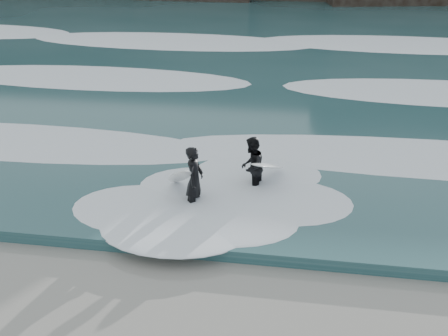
{
  "coord_description": "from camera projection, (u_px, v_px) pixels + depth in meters",
  "views": [
    {
      "loc": [
        2.47,
        -7.19,
        6.96
      ],
      "look_at": [
        0.39,
        5.78,
        1.0
      ],
      "focal_mm": 45.0,
      "sensor_mm": 36.0,
      "label": 1
    }
  ],
  "objects": [
    {
      "name": "surfer_left",
      "position": [
        191.0,
        179.0,
        14.06
      ],
      "size": [
        1.25,
        1.94,
        1.77
      ],
      "color": "black",
      "rests_on": "ground"
    },
    {
      "name": "sea",
      "position": [
        276.0,
        31.0,
        35.71
      ],
      "size": [
        90.0,
        52.0,
        0.3
      ],
      "primitive_type": "cube",
      "color": "#254B4F",
      "rests_on": "ground"
    },
    {
      "name": "foam_near",
      "position": [
        228.0,
        143.0,
        17.62
      ],
      "size": [
        60.0,
        3.2,
        0.2
      ],
      "primitive_type": "ellipsoid",
      "color": "white",
      "rests_on": "sea"
    },
    {
      "name": "foam_mid",
      "position": [
        253.0,
        82.0,
        23.91
      ],
      "size": [
        60.0,
        4.0,
        0.24
      ],
      "primitive_type": "ellipsoid",
      "color": "white",
      "rests_on": "sea"
    },
    {
      "name": "foam_far",
      "position": [
        270.0,
        39.0,
        31.99
      ],
      "size": [
        60.0,
        4.8,
        0.3
      ],
      "primitive_type": "ellipsoid",
      "color": "white",
      "rests_on": "sea"
    },
    {
      "name": "surfer_right",
      "position": [
        254.0,
        167.0,
        14.9
      ],
      "size": [
        1.33,
        2.04,
        1.65
      ],
      "color": "black",
      "rests_on": "ground"
    }
  ]
}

